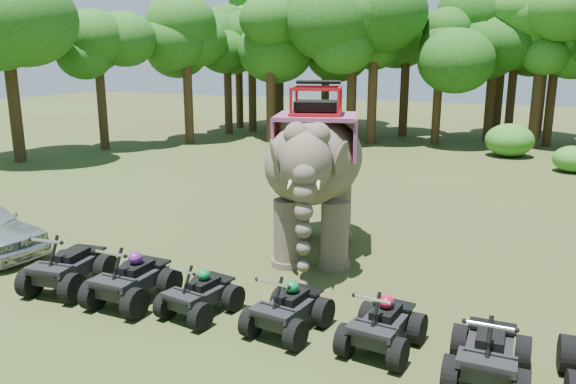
% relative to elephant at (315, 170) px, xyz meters
% --- Properties ---
extents(ground, '(110.00, 110.00, 0.00)m').
position_rel_elephant_xyz_m(ground, '(-0.27, -2.36, -2.26)').
color(ground, '#47381E').
rests_on(ground, ground).
extents(elephant, '(3.78, 5.84, 4.53)m').
position_rel_elephant_xyz_m(elephant, '(0.00, 0.00, 0.00)').
color(elephant, brown).
rests_on(elephant, ground).
extents(atv_0, '(1.57, 2.01, 1.39)m').
position_rel_elephant_xyz_m(atv_0, '(-4.21, -4.59, -1.57)').
color(atv_0, black).
rests_on(atv_0, ground).
extents(atv_1, '(1.35, 1.84, 1.36)m').
position_rel_elephant_xyz_m(atv_1, '(-2.41, -4.60, -1.59)').
color(atv_1, black).
rests_on(atv_1, ground).
extents(atv_2, '(1.38, 1.73, 1.16)m').
position_rel_elephant_xyz_m(atv_2, '(-0.77, -4.50, -1.68)').
color(atv_2, black).
rests_on(atv_2, ground).
extents(atv_3, '(1.41, 1.80, 1.22)m').
position_rel_elephant_xyz_m(atv_3, '(1.17, -4.44, -1.65)').
color(atv_3, black).
rests_on(atv_3, ground).
extents(atv_4, '(1.37, 1.77, 1.22)m').
position_rel_elephant_xyz_m(atv_4, '(3.00, -4.38, -1.65)').
color(atv_4, black).
rests_on(atv_4, ground).
extents(atv_5, '(1.29, 1.76, 1.30)m').
position_rel_elephant_xyz_m(atv_5, '(4.84, -4.70, -1.62)').
color(atv_5, black).
rests_on(atv_5, ground).
extents(tree_0, '(4.96, 4.96, 7.08)m').
position_rel_elephant_xyz_m(tree_0, '(-0.27, 20.83, 1.28)').
color(tree_0, '#195114').
rests_on(tree_0, ground).
extents(tree_1, '(6.11, 6.11, 8.73)m').
position_rel_elephant_xyz_m(tree_1, '(5.12, 21.50, 2.10)').
color(tree_1, '#195114').
rests_on(tree_1, ground).
extents(tree_21, '(6.50, 6.50, 9.28)m').
position_rel_elephant_xyz_m(tree_21, '(-18.39, 6.50, 2.38)').
color(tree_21, '#195114').
rests_on(tree_21, ground).
extents(tree_22, '(4.71, 4.71, 6.73)m').
position_rel_elephant_xyz_m(tree_22, '(-17.22, 11.33, 1.10)').
color(tree_22, '#195114').
rests_on(tree_22, ground).
extents(tree_23, '(5.63, 5.63, 8.04)m').
position_rel_elephant_xyz_m(tree_23, '(-13.97, 15.09, 1.75)').
color(tree_23, '#195114').
rests_on(tree_23, ground).
extents(tree_24, '(5.87, 5.87, 8.38)m').
position_rel_elephant_xyz_m(tree_24, '(-9.67, 17.54, 1.92)').
color(tree_24, '#195114').
rests_on(tree_24, ground).
extents(tree_25, '(6.74, 6.74, 9.63)m').
position_rel_elephant_xyz_m(tree_25, '(-5.15, 19.43, 2.55)').
color(tree_25, '#195114').
rests_on(tree_25, ground).
extents(tree_26, '(6.08, 6.08, 8.69)m').
position_rel_elephant_xyz_m(tree_26, '(-2.83, 23.47, 2.08)').
color(tree_26, '#195114').
rests_on(tree_26, ground).
extents(tree_28, '(5.30, 5.30, 7.56)m').
position_rel_elephant_xyz_m(tree_28, '(-14.83, 23.04, 1.52)').
color(tree_28, '#195114').
rests_on(tree_28, ground).
extents(tree_29, '(5.69, 5.69, 8.13)m').
position_rel_elephant_xyz_m(tree_29, '(-8.22, 23.19, 1.80)').
color(tree_29, '#195114').
rests_on(tree_29, ground).
extents(tree_30, '(6.11, 6.11, 8.73)m').
position_rel_elephant_xyz_m(tree_30, '(-3.83, 19.33, 2.10)').
color(tree_30, '#195114').
rests_on(tree_30, ground).
extents(tree_31, '(5.06, 5.06, 7.23)m').
position_rel_elephant_xyz_m(tree_31, '(3.65, 24.37, 1.35)').
color(tree_31, '#195114').
rests_on(tree_31, ground).
extents(tree_32, '(7.20, 7.20, 10.29)m').
position_rel_elephant_xyz_m(tree_32, '(-12.71, 25.23, 2.88)').
color(tree_32, '#195114').
rests_on(tree_32, ground).
extents(tree_33, '(6.67, 6.67, 9.53)m').
position_rel_elephant_xyz_m(tree_33, '(-7.28, 26.28, 2.50)').
color(tree_33, '#195114').
rests_on(tree_33, ground).
extents(tree_34, '(6.17, 6.17, 8.81)m').
position_rel_elephant_xyz_m(tree_34, '(2.84, 25.45, 2.14)').
color(tree_34, '#195114').
rests_on(tree_34, ground).
extents(tree_35, '(6.51, 6.51, 9.30)m').
position_rel_elephant_xyz_m(tree_35, '(-12.64, 25.37, 2.38)').
color(tree_35, '#195114').
rests_on(tree_35, ground).
extents(tree_36, '(5.29, 5.29, 7.55)m').
position_rel_elephant_xyz_m(tree_36, '(-13.98, 19.90, 1.51)').
color(tree_36, '#195114').
rests_on(tree_36, ground).
extents(tree_37, '(4.96, 4.96, 7.08)m').
position_rel_elephant_xyz_m(tree_37, '(5.88, 22.64, 1.28)').
color(tree_37, '#195114').
rests_on(tree_37, ground).
extents(tree_38, '(5.79, 5.79, 8.27)m').
position_rel_elephant_xyz_m(tree_38, '(-12.98, 21.53, 1.87)').
color(tree_38, '#195114').
rests_on(tree_38, ground).
extents(tree_40, '(6.24, 6.24, 8.91)m').
position_rel_elephant_xyz_m(tree_40, '(2.49, 23.54, 2.19)').
color(tree_40, '#195114').
rests_on(tree_40, ground).
extents(tree_41, '(5.12, 5.12, 7.32)m').
position_rel_elephant_xyz_m(tree_41, '(5.34, 26.15, 1.39)').
color(tree_41, '#195114').
rests_on(tree_41, ground).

